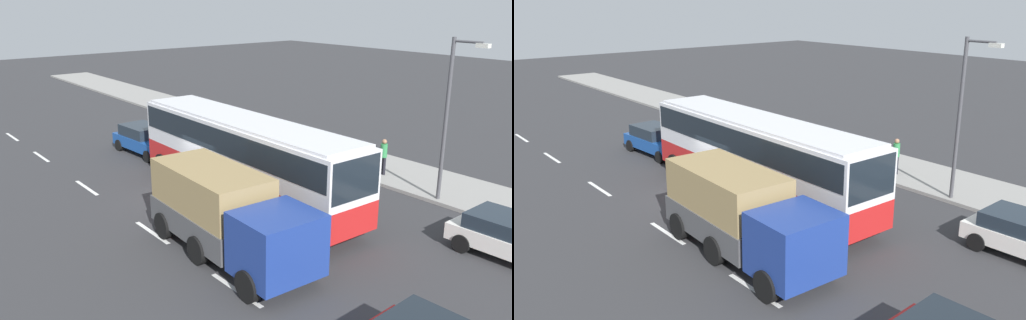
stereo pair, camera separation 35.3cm
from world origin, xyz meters
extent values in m
plane|color=#333335|center=(0.00, 0.00, 0.00)|extent=(120.00, 120.00, 0.00)
cube|color=gray|center=(0.00, 9.41, 0.07)|extent=(80.00, 4.00, 0.15)
cube|color=white|center=(-15.75, -3.13, 0.00)|extent=(2.40, 0.16, 0.01)
cube|color=white|center=(-10.32, -3.13, 0.00)|extent=(2.40, 0.16, 0.01)
cube|color=white|center=(-4.03, -3.13, 0.00)|extent=(2.40, 0.16, 0.01)
cube|color=white|center=(2.13, -3.13, 0.00)|extent=(2.40, 0.16, 0.01)
cube|color=white|center=(7.30, -3.13, 0.00)|extent=(2.40, 0.16, 0.01)
cube|color=red|center=(1.63, 1.49, 1.09)|extent=(12.39, 2.64, 1.08)
cube|color=silver|center=(1.63, 1.49, 2.53)|extent=(12.39, 2.64, 1.80)
cube|color=black|center=(1.63, 1.49, 2.79)|extent=(12.15, 2.67, 0.99)
cube|color=black|center=(7.76, 1.39, 2.62)|extent=(0.16, 2.24, 1.44)
cube|color=silver|center=(1.63, 1.49, 3.49)|extent=(11.90, 2.49, 0.12)
cylinder|color=black|center=(6.23, 2.58, 0.55)|extent=(1.11, 0.32, 1.10)
cylinder|color=black|center=(6.19, 0.25, 0.55)|extent=(1.11, 0.32, 1.10)
cylinder|color=black|center=(-2.12, 2.72, 0.55)|extent=(1.11, 0.32, 1.10)
cylinder|color=black|center=(-2.16, 0.40, 0.55)|extent=(1.11, 0.32, 1.10)
cylinder|color=black|center=(-3.32, 2.75, 0.55)|extent=(1.11, 0.32, 1.10)
cylinder|color=black|center=(-3.36, 0.42, 0.55)|extent=(1.11, 0.32, 1.10)
cube|color=navy|center=(7.93, -2.12, 1.43)|extent=(2.13, 2.41, 1.90)
cube|color=#4C4C4F|center=(4.33, -1.95, 0.93)|extent=(4.87, 2.53, 0.90)
cube|color=#997F51|center=(4.33, -1.95, 2.09)|extent=(4.68, 2.43, 1.42)
cylinder|color=black|center=(8.09, -1.01, 0.48)|extent=(0.97, 0.32, 0.96)
cylinder|color=black|center=(7.99, -3.23, 0.48)|extent=(0.97, 0.32, 0.96)
cylinder|color=black|center=(5.30, -0.88, 0.48)|extent=(0.97, 0.32, 0.96)
cylinder|color=black|center=(5.20, -3.10, 0.48)|extent=(0.97, 0.32, 0.96)
cylinder|color=black|center=(2.90, -0.78, 0.48)|extent=(0.97, 0.32, 0.96)
cylinder|color=black|center=(2.80, -3.00, 0.48)|extent=(0.97, 0.32, 0.96)
cube|color=#1E2833|center=(11.02, 5.18, 1.14)|extent=(2.25, 1.76, 0.50)
cylinder|color=black|center=(10.02, 6.04, 0.32)|extent=(0.65, 0.22, 0.64)
cylinder|color=black|center=(10.07, 4.28, 0.32)|extent=(0.65, 0.22, 0.64)
cube|color=#194799|center=(-7.34, 1.64, 0.62)|extent=(4.41, 2.03, 0.61)
cube|color=#1E2833|center=(-7.74, 1.61, 1.22)|extent=(2.46, 1.78, 0.59)
cylinder|color=black|center=(-5.89, 2.58, 0.32)|extent=(0.65, 0.24, 0.64)
cylinder|color=black|center=(-5.79, 0.88, 0.32)|extent=(0.65, 0.24, 0.64)
cylinder|color=black|center=(-8.89, 2.40, 0.32)|extent=(0.65, 0.24, 0.64)
cylinder|color=black|center=(-8.79, 0.70, 0.32)|extent=(0.65, 0.24, 0.64)
cylinder|color=black|center=(3.27, 8.50, 0.58)|extent=(0.14, 0.14, 0.85)
cylinder|color=black|center=(3.43, 8.50, 0.58)|extent=(0.14, 0.14, 0.85)
cylinder|color=#338C4C|center=(3.35, 8.50, 1.33)|extent=(0.32, 0.32, 0.64)
sphere|color=#9E7051|center=(3.35, 8.50, 1.76)|extent=(0.23, 0.23, 0.23)
cylinder|color=#47474C|center=(6.88, 7.74, 3.48)|extent=(0.16, 0.16, 6.65)
cylinder|color=#47474C|center=(7.49, 7.74, 6.65)|extent=(1.21, 0.10, 0.10)
cube|color=silver|center=(8.09, 7.74, 6.55)|extent=(0.50, 0.24, 0.16)
camera|label=1|loc=(18.72, -11.51, 8.34)|focal=37.98mm
camera|label=2|loc=(18.50, -11.78, 8.34)|focal=37.98mm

